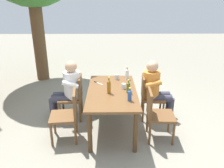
{
  "coord_description": "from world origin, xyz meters",
  "views": [
    {
      "loc": [
        -3.55,
        0.05,
        2.23
      ],
      "look_at": [
        0.0,
        0.0,
        0.86
      ],
      "focal_mm": 35.21,
      "sensor_mm": 36.0,
      "label": 1
    }
  ],
  "objects": [
    {
      "name": "backpack_by_near_side",
      "position": [
        1.25,
        -0.33,
        0.2
      ],
      "size": [
        0.3,
        0.2,
        0.42
      ],
      "color": "#47663D",
      "rests_on": "ground_plane"
    },
    {
      "name": "chair_near_left",
      "position": [
        -0.35,
        -0.73,
        0.49
      ],
      "size": [
        0.47,
        0.47,
        0.87
      ],
      "color": "brown",
      "rests_on": "ground_plane"
    },
    {
      "name": "chair_near_right",
      "position": [
        0.37,
        -0.73,
        0.49
      ],
      "size": [
        0.48,
        0.48,
        0.87
      ],
      "color": "brown",
      "rests_on": "ground_plane"
    },
    {
      "name": "person_in_white_shirt",
      "position": [
        0.36,
        0.83,
        0.66
      ],
      "size": [
        0.47,
        0.62,
        1.18
      ],
      "color": "white",
      "rests_on": "ground_plane"
    },
    {
      "name": "bottle_olive",
      "position": [
        -0.11,
        -0.28,
        0.84
      ],
      "size": [
        0.06,
        0.06,
        0.24
      ],
      "color": "#566623",
      "rests_on": "dining_table"
    },
    {
      "name": "chair_far_right",
      "position": [
        0.36,
        0.73,
        0.49
      ],
      "size": [
        0.46,
        0.46,
        0.87
      ],
      "color": "brown",
      "rests_on": "ground_plane"
    },
    {
      "name": "bottle_amber",
      "position": [
        -0.12,
        0.05,
        0.87
      ],
      "size": [
        0.06,
        0.06,
        0.29
      ],
      "color": "#996019",
      "rests_on": "dining_table"
    },
    {
      "name": "bottle_clear",
      "position": [
        0.59,
        -0.31,
        0.85
      ],
      "size": [
        0.06,
        0.06,
        0.25
      ],
      "color": "white",
      "rests_on": "dining_table"
    },
    {
      "name": "person_in_plaid_shirt",
      "position": [
        0.36,
        -0.83,
        0.66
      ],
      "size": [
        0.47,
        0.62,
        1.18
      ],
      "color": "orange",
      "rests_on": "ground_plane"
    },
    {
      "name": "chair_far_left",
      "position": [
        -0.35,
        0.73,
        0.49
      ],
      "size": [
        0.49,
        0.49,
        0.87
      ],
      "color": "brown",
      "rests_on": "ground_plane"
    },
    {
      "name": "cup_steel",
      "position": [
        0.57,
        -0.11,
        0.79
      ],
      "size": [
        0.07,
        0.07,
        0.1
      ],
      "primitive_type": "cylinder",
      "color": "#B2B7BC",
      "rests_on": "dining_table"
    },
    {
      "name": "cup_glass",
      "position": [
        0.08,
        -0.21,
        0.79
      ],
      "size": [
        0.08,
        0.08,
        0.09
      ],
      "primitive_type": "cylinder",
      "color": "silver",
      "rests_on": "dining_table"
    },
    {
      "name": "ground_plane",
      "position": [
        0.0,
        0.0,
        0.0
      ],
      "size": [
        24.0,
        24.0,
        0.0
      ],
      "primitive_type": "plane",
      "color": "gray"
    },
    {
      "name": "table_knife",
      "position": [
        0.37,
        0.27,
        0.75
      ],
      "size": [
        0.19,
        0.18,
        0.01
      ],
      "color": "silver",
      "rests_on": "dining_table"
    },
    {
      "name": "dining_table",
      "position": [
        0.0,
        0.0,
        0.65
      ],
      "size": [
        1.6,
        0.85,
        0.74
      ],
      "color": "brown",
      "rests_on": "ground_plane"
    },
    {
      "name": "bottle_blue",
      "position": [
        -0.42,
        -0.27,
        0.84
      ],
      "size": [
        0.06,
        0.06,
        0.22
      ],
      "color": "#2D56A3",
      "rests_on": "dining_table"
    }
  ]
}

